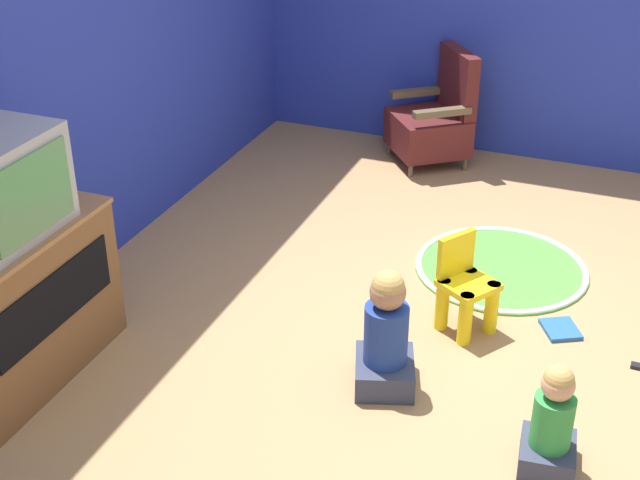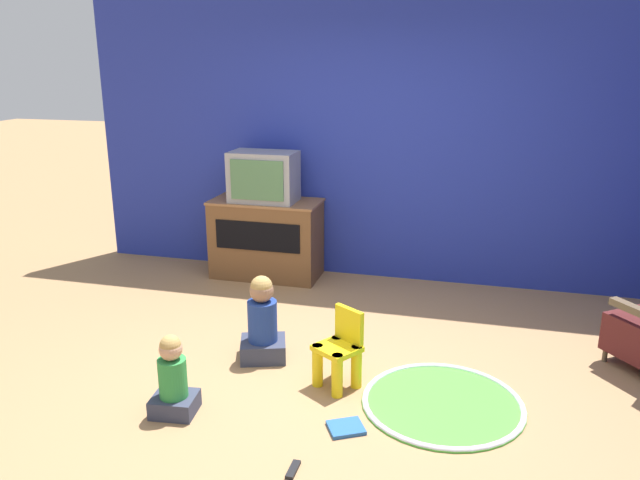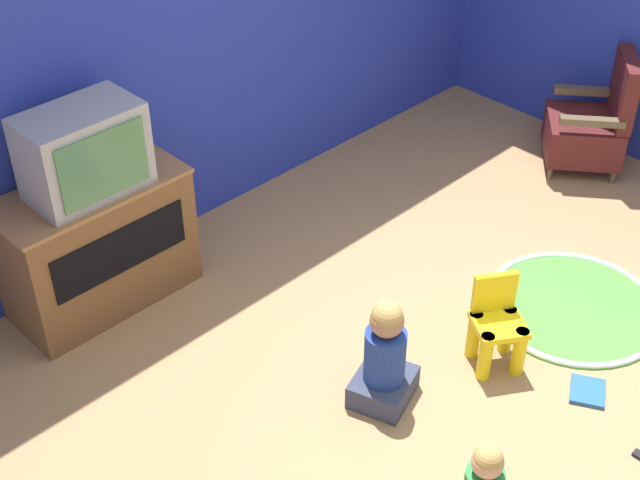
% 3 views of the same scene
% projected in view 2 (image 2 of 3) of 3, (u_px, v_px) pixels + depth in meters
% --- Properties ---
extents(ground_plane, '(30.00, 30.00, 0.00)m').
position_uv_depth(ground_plane, '(324.00, 383.00, 4.27)').
color(ground_plane, '#9E754C').
extents(wall_back, '(5.72, 0.12, 2.75)m').
position_uv_depth(wall_back, '(370.00, 139.00, 6.03)').
color(wall_back, '#23339E').
rests_on(wall_back, ground_plane).
extents(tv_cabinet, '(1.08, 0.52, 0.78)m').
position_uv_depth(tv_cabinet, '(266.00, 237.00, 6.23)').
color(tv_cabinet, brown).
rests_on(tv_cabinet, ground_plane).
extents(television, '(0.64, 0.39, 0.49)m').
position_uv_depth(television, '(264.00, 177.00, 6.02)').
color(television, '#939399').
rests_on(television, tv_cabinet).
extents(yellow_kid_chair, '(0.36, 0.36, 0.54)m').
position_uv_depth(yellow_kid_chair, '(339.00, 355.00, 4.18)').
color(yellow_kid_chair, yellow).
rests_on(yellow_kid_chair, ground_plane).
extents(play_mat, '(1.04, 1.04, 0.04)m').
position_uv_depth(play_mat, '(443.00, 403.00, 4.00)').
color(play_mat, green).
rests_on(play_mat, ground_plane).
extents(child_watching_left, '(0.40, 0.38, 0.64)m').
position_uv_depth(child_watching_left, '(263.00, 323.00, 4.54)').
color(child_watching_left, '#33384C').
rests_on(child_watching_left, ground_plane).
extents(child_watching_center, '(0.29, 0.26, 0.53)m').
position_uv_depth(child_watching_center, '(173.00, 380.00, 3.85)').
color(child_watching_center, '#33384C').
rests_on(child_watching_center, ground_plane).
extents(book, '(0.27, 0.26, 0.02)m').
position_uv_depth(book, '(346.00, 428.00, 3.73)').
color(book, '#235699').
rests_on(book, ground_plane).
extents(remote_control, '(0.05, 0.15, 0.02)m').
position_uv_depth(remote_control, '(293.00, 470.00, 3.36)').
color(remote_control, black).
rests_on(remote_control, ground_plane).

